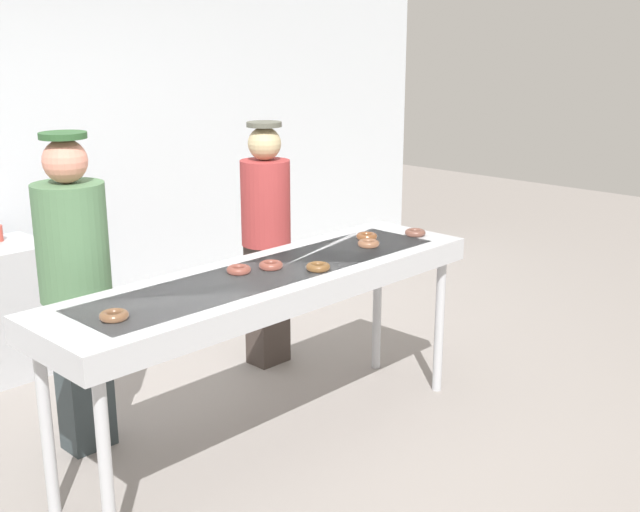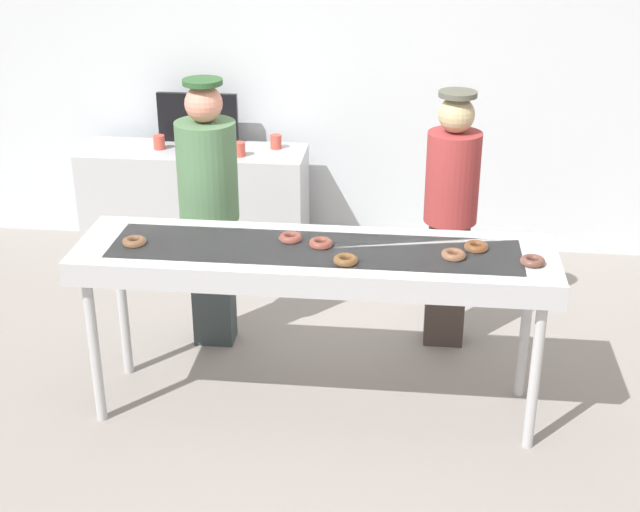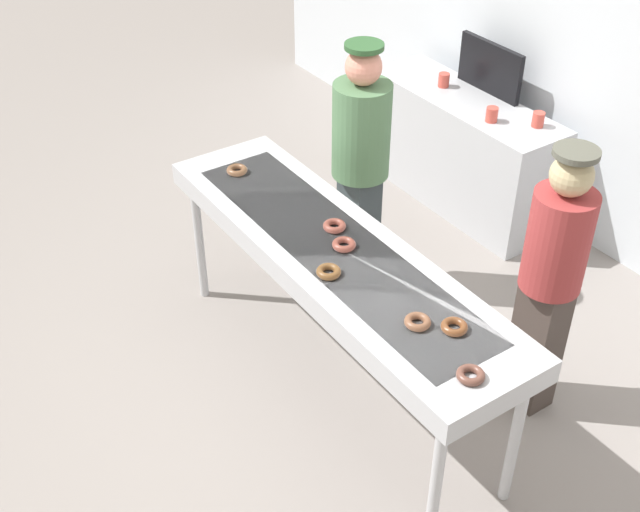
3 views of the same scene
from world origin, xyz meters
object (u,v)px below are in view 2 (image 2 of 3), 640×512
object	(u,v)px
chocolate_donut_3	(476,247)
worker_assistant	(451,209)
chocolate_donut_1	(533,261)
fryer_conveyor	(315,262)
chocolate_donut_6	(134,241)
chocolate_donut_4	(346,260)
prep_counter	(196,205)
paper_cup_2	(159,142)
chocolate_donut_2	(321,243)
paper_cup_0	(276,142)
chocolate_donut_5	(290,237)
chocolate_donut_0	(453,255)
paper_cup_1	(239,149)
menu_display	(198,118)
worker_baker	(209,199)

from	to	relation	value
chocolate_donut_3	worker_assistant	distance (m)	0.77
chocolate_donut_1	worker_assistant	size ratio (longest dim) A/B	0.08
fryer_conveyor	chocolate_donut_6	size ratio (longest dim) A/B	20.23
fryer_conveyor	chocolate_donut_3	size ratio (longest dim) A/B	20.23
chocolate_donut_4	prep_counter	bearing A→B (deg)	121.63
fryer_conveyor	paper_cup_2	xyz separation A→B (m)	(-1.34, 1.91, 0.01)
chocolate_donut_2	paper_cup_0	distance (m)	2.05
chocolate_donut_4	chocolate_donut_5	xyz separation A→B (m)	(-0.31, 0.25, 0.00)
chocolate_donut_6	paper_cup_2	bearing A→B (deg)	101.94
chocolate_donut_0	paper_cup_1	xyz separation A→B (m)	(-1.44, 1.85, -0.08)
chocolate_donut_5	fryer_conveyor	bearing A→B (deg)	-33.22
chocolate_donut_1	prep_counter	world-z (taller)	chocolate_donut_1
chocolate_donut_4	paper_cup_2	size ratio (longest dim) A/B	1.21
paper_cup_2	paper_cup_1	bearing A→B (deg)	-9.47
fryer_conveyor	menu_display	distance (m)	2.39
chocolate_donut_6	chocolate_donut_4	bearing A→B (deg)	-5.79
chocolate_donut_3	worker_assistant	bearing A→B (deg)	98.08
chocolate_donut_1	prep_counter	distance (m)	3.01
chocolate_donut_3	chocolate_donut_0	bearing A→B (deg)	-135.83
chocolate_donut_3	menu_display	bearing A→B (deg)	133.29
fryer_conveyor	menu_display	world-z (taller)	menu_display
chocolate_donut_5	paper_cup_0	size ratio (longest dim) A/B	1.21
fryer_conveyor	menu_display	size ratio (longest dim) A/B	4.17
chocolate_donut_2	paper_cup_1	xyz separation A→B (m)	(-0.77, 1.77, -0.08)
fryer_conveyor	chocolate_donut_0	world-z (taller)	chocolate_donut_0
worker_baker	fryer_conveyor	bearing A→B (deg)	127.47
chocolate_donut_2	prep_counter	size ratio (longest dim) A/B	0.08
worker_baker	worker_assistant	bearing A→B (deg)	177.37
fryer_conveyor	worker_assistant	bearing A→B (deg)	49.18
chocolate_donut_4	worker_baker	bearing A→B (deg)	136.24
chocolate_donut_5	chocolate_donut_6	world-z (taller)	same
chocolate_donut_6	paper_cup_1	bearing A→B (deg)	84.06
chocolate_donut_3	paper_cup_2	bearing A→B (deg)	139.75
chocolate_donut_2	worker_baker	bearing A→B (deg)	138.61
worker_baker	paper_cup_2	bearing A→B (deg)	-71.02
fryer_conveyor	paper_cup_2	distance (m)	2.33
chocolate_donut_5	paper_cup_0	world-z (taller)	chocolate_donut_5
worker_baker	prep_counter	distance (m)	1.40
menu_display	chocolate_donut_6	bearing A→B (deg)	-85.47
worker_assistant	paper_cup_0	xyz separation A→B (m)	(-1.22, 1.18, 0.01)
paper_cup_0	worker_assistant	bearing A→B (deg)	-44.04
fryer_conveyor	paper_cup_1	size ratio (longest dim) A/B	24.44
chocolate_donut_6	paper_cup_0	world-z (taller)	chocolate_donut_6
chocolate_donut_0	prep_counter	xyz separation A→B (m)	(-1.81, 1.95, -0.55)
chocolate_donut_5	paper_cup_1	xyz separation A→B (m)	(-0.60, 1.72, -0.08)
chocolate_donut_0	prep_counter	size ratio (longest dim) A/B	0.08
worker_baker	paper_cup_1	bearing A→B (deg)	-96.86
chocolate_donut_2	worker_assistant	world-z (taller)	worker_assistant
chocolate_donut_3	paper_cup_1	bearing A→B (deg)	131.98
paper_cup_2	chocolate_donut_2	bearing A→B (deg)	-53.75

